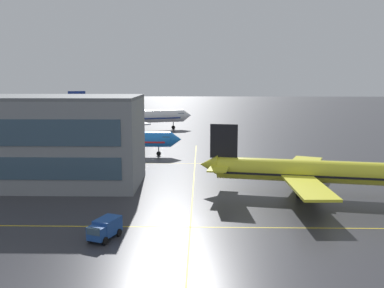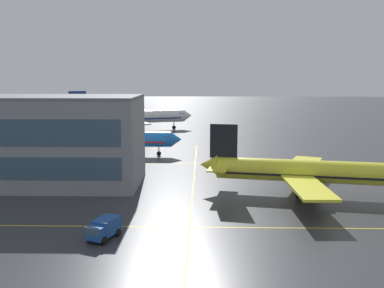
% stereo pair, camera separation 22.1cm
% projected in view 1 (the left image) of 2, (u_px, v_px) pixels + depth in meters
% --- Properties ---
extents(ground_plane, '(600.00, 600.00, 0.00)m').
position_uv_depth(ground_plane, '(191.00, 221.00, 51.76)').
color(ground_plane, '#333338').
extents(airliner_front_gate, '(32.21, 27.43, 10.04)m').
position_uv_depth(airliner_front_gate, '(308.00, 172.00, 62.77)').
color(airliner_front_gate, yellow).
rests_on(airliner_front_gate, ground).
extents(airliner_second_row, '(33.04, 28.60, 10.31)m').
position_uv_depth(airliner_second_row, '(104.00, 139.00, 93.40)').
color(airliner_second_row, blue).
rests_on(airliner_second_row, ground).
extents(airliner_third_row, '(39.12, 33.42, 12.43)m').
position_uv_depth(airliner_third_row, '(129.00, 117.00, 134.51)').
color(airliner_third_row, white).
rests_on(airliner_third_row, ground).
extents(taxiway_markings, '(134.30, 79.53, 0.01)m').
position_uv_depth(taxiway_markings, '(193.00, 187.00, 67.64)').
color(taxiway_markings, yellow).
rests_on(taxiway_markings, ground).
extents(service_truck_red_van, '(3.28, 4.49, 2.10)m').
position_uv_depth(service_truck_red_van, '(105.00, 228.00, 46.08)').
color(service_truck_red_van, '#1E4793').
rests_on(service_truck_red_van, ground).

